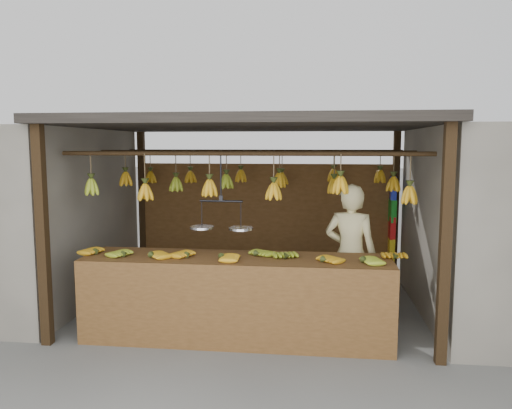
# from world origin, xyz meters

# --- Properties ---
(ground) EXTENTS (80.00, 80.00, 0.00)m
(ground) POSITION_xyz_m (0.00, 0.00, 0.00)
(ground) COLOR #5B5B57
(stall) EXTENTS (4.30, 3.30, 2.40)m
(stall) POSITION_xyz_m (0.00, 0.33, 1.97)
(stall) COLOR black
(stall) RESTS_ON ground
(counter) EXTENTS (3.45, 0.75, 0.96)m
(counter) POSITION_xyz_m (-0.04, -1.23, 0.71)
(counter) COLOR brown
(counter) RESTS_ON ground
(hanging_bananas) EXTENTS (3.62, 2.25, 0.38)m
(hanging_bananas) POSITION_xyz_m (0.00, -0.01, 1.62)
(hanging_bananas) COLOR #92A523
(hanging_bananas) RESTS_ON ground
(balance_scale) EXTENTS (0.69, 0.28, 0.82)m
(balance_scale) POSITION_xyz_m (-0.22, -1.00, 1.24)
(balance_scale) COLOR black
(balance_scale) RESTS_ON ground
(vendor) EXTENTS (0.68, 0.54, 1.65)m
(vendor) POSITION_xyz_m (1.20, -0.50, 0.83)
(vendor) COLOR beige
(vendor) RESTS_ON ground
(bag_bundles) EXTENTS (0.08, 0.26, 1.27)m
(bag_bundles) POSITION_xyz_m (1.94, 1.35, 0.98)
(bag_bundles) COLOR #1426BF
(bag_bundles) RESTS_ON ground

